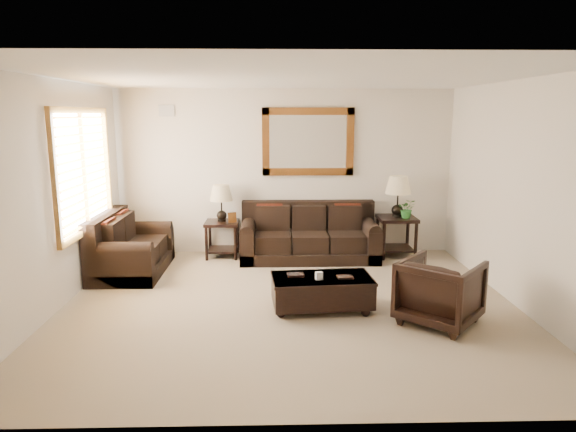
{
  "coord_description": "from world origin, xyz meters",
  "views": [
    {
      "loc": [
        -0.17,
        -5.97,
        2.28
      ],
      "look_at": [
        0.0,
        0.6,
        0.98
      ],
      "focal_mm": 32.0,
      "sensor_mm": 36.0,
      "label": 1
    }
  ],
  "objects_px": {
    "sofa": "(309,238)",
    "armchair": "(440,288)",
    "end_table_right": "(397,204)",
    "coffee_table": "(322,289)",
    "loveseat": "(128,251)",
    "end_table_left": "(222,210)"
  },
  "relations": [
    {
      "from": "sofa",
      "to": "armchair",
      "type": "bearing_deg",
      "value": -64.76
    },
    {
      "from": "end_table_right",
      "to": "coffee_table",
      "type": "height_order",
      "value": "end_table_right"
    },
    {
      "from": "loveseat",
      "to": "end_table_right",
      "type": "xyz_separation_m",
      "value": [
        4.14,
        0.78,
        0.54
      ]
    },
    {
      "from": "loveseat",
      "to": "armchair",
      "type": "relative_size",
      "value": 1.94
    },
    {
      "from": "loveseat",
      "to": "coffee_table",
      "type": "height_order",
      "value": "loveseat"
    },
    {
      "from": "sofa",
      "to": "coffee_table",
      "type": "distance_m",
      "value": 2.25
    },
    {
      "from": "end_table_left",
      "to": "armchair",
      "type": "xyz_separation_m",
      "value": [
        2.68,
        -2.81,
        -0.37
      ]
    },
    {
      "from": "coffee_table",
      "to": "armchair",
      "type": "distance_m",
      "value": 1.35
    },
    {
      "from": "end_table_left",
      "to": "end_table_right",
      "type": "distance_m",
      "value": 2.85
    },
    {
      "from": "sofa",
      "to": "end_table_left",
      "type": "height_order",
      "value": "end_table_left"
    },
    {
      "from": "sofa",
      "to": "end_table_right",
      "type": "relative_size",
      "value": 1.65
    },
    {
      "from": "coffee_table",
      "to": "end_table_right",
      "type": "bearing_deg",
      "value": 53.91
    },
    {
      "from": "loveseat",
      "to": "coffee_table",
      "type": "xyz_separation_m",
      "value": [
        2.71,
        -1.55,
        -0.07
      ]
    },
    {
      "from": "loveseat",
      "to": "end_table_right",
      "type": "height_order",
      "value": "end_table_right"
    },
    {
      "from": "end_table_right",
      "to": "coffee_table",
      "type": "relative_size",
      "value": 1.07
    },
    {
      "from": "loveseat",
      "to": "end_table_right",
      "type": "relative_size",
      "value": 1.18
    },
    {
      "from": "sofa",
      "to": "coffee_table",
      "type": "xyz_separation_m",
      "value": [
        0.0,
        -2.25,
        -0.07
      ]
    },
    {
      "from": "end_table_left",
      "to": "coffee_table",
      "type": "height_order",
      "value": "end_table_left"
    },
    {
      "from": "end_table_left",
      "to": "armchair",
      "type": "distance_m",
      "value": 3.9
    },
    {
      "from": "armchair",
      "to": "end_table_right",
      "type": "bearing_deg",
      "value": -52.84
    },
    {
      "from": "loveseat",
      "to": "coffee_table",
      "type": "bearing_deg",
      "value": -119.86
    },
    {
      "from": "sofa",
      "to": "end_table_left",
      "type": "xyz_separation_m",
      "value": [
        -1.41,
        0.12,
        0.45
      ]
    }
  ]
}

